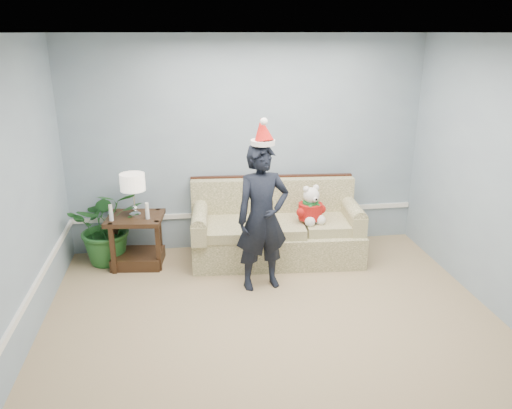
{
  "coord_description": "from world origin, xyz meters",
  "views": [
    {
      "loc": [
        -0.79,
        -3.64,
        2.71
      ],
      "look_at": [
        -0.02,
        1.55,
        0.89
      ],
      "focal_mm": 35.0,
      "sensor_mm": 36.0,
      "label": 1
    }
  ],
  "objects_px": {
    "side_table": "(137,246)",
    "man": "(262,218)",
    "table_lamp": "(133,184)",
    "teddy_bear": "(311,209)",
    "houseplant": "(108,225)",
    "sofa": "(276,231)"
  },
  "relations": [
    {
      "from": "houseplant",
      "to": "teddy_bear",
      "type": "distance_m",
      "value": 2.47
    },
    {
      "from": "sofa",
      "to": "table_lamp",
      "type": "relative_size",
      "value": 4.12
    },
    {
      "from": "side_table",
      "to": "teddy_bear",
      "type": "relative_size",
      "value": 1.5
    },
    {
      "from": "table_lamp",
      "to": "houseplant",
      "type": "relative_size",
      "value": 0.54
    },
    {
      "from": "sofa",
      "to": "houseplant",
      "type": "bearing_deg",
      "value": -179.57
    },
    {
      "from": "side_table",
      "to": "houseplant",
      "type": "distance_m",
      "value": 0.44
    },
    {
      "from": "table_lamp",
      "to": "teddy_bear",
      "type": "height_order",
      "value": "table_lamp"
    },
    {
      "from": "side_table",
      "to": "man",
      "type": "relative_size",
      "value": 0.44
    },
    {
      "from": "sofa",
      "to": "houseplant",
      "type": "height_order",
      "value": "sofa"
    },
    {
      "from": "teddy_bear",
      "to": "houseplant",
      "type": "bearing_deg",
      "value": 155.96
    },
    {
      "from": "sofa",
      "to": "teddy_bear",
      "type": "height_order",
      "value": "teddy_bear"
    },
    {
      "from": "side_table",
      "to": "sofa",
      "type": "bearing_deg",
      "value": -0.38
    },
    {
      "from": "table_lamp",
      "to": "man",
      "type": "bearing_deg",
      "value": -28.91
    },
    {
      "from": "houseplant",
      "to": "teddy_bear",
      "type": "bearing_deg",
      "value": -7.58
    },
    {
      "from": "table_lamp",
      "to": "teddy_bear",
      "type": "distance_m",
      "value": 2.14
    },
    {
      "from": "side_table",
      "to": "man",
      "type": "bearing_deg",
      "value": -28.24
    },
    {
      "from": "side_table",
      "to": "teddy_bear",
      "type": "xyz_separation_m",
      "value": [
        2.1,
        -0.2,
        0.43
      ]
    },
    {
      "from": "man",
      "to": "houseplant",
      "type": "bearing_deg",
      "value": 142.77
    },
    {
      "from": "man",
      "to": "teddy_bear",
      "type": "distance_m",
      "value": 0.9
    },
    {
      "from": "sofa",
      "to": "houseplant",
      "type": "xyz_separation_m",
      "value": [
        -2.06,
        0.14,
        0.14
      ]
    },
    {
      "from": "man",
      "to": "table_lamp",
      "type": "bearing_deg",
      "value": 140.69
    },
    {
      "from": "table_lamp",
      "to": "teddy_bear",
      "type": "bearing_deg",
      "value": -5.86
    }
  ]
}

